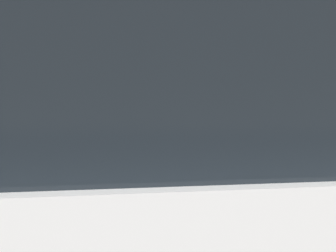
# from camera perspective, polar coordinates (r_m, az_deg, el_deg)

# --- Properties ---
(parking_meter) EXTENTS (0.17, 0.18, 1.46)m
(parking_meter) POSITION_cam_1_polar(r_m,az_deg,el_deg) (4.05, -4.36, -0.56)
(parking_meter) COLOR slate
(parking_meter) RESTS_ON sidewalk_curb
(pedestrian_at_meter) EXTENTS (0.62, 0.70, 1.74)m
(pedestrian_at_meter) POSITION_cam_1_polar(r_m,az_deg,el_deg) (4.37, 1.71, -1.13)
(pedestrian_at_meter) COLOR slate
(pedestrian_at_meter) RESTS_ON sidewalk_curb
(background_railing) EXTENTS (24.06, 0.06, 1.10)m
(background_railing) POSITION_cam_1_polar(r_m,az_deg,el_deg) (5.90, -9.68, -2.80)
(background_railing) COLOR gray
(background_railing) RESTS_ON sidewalk_curb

